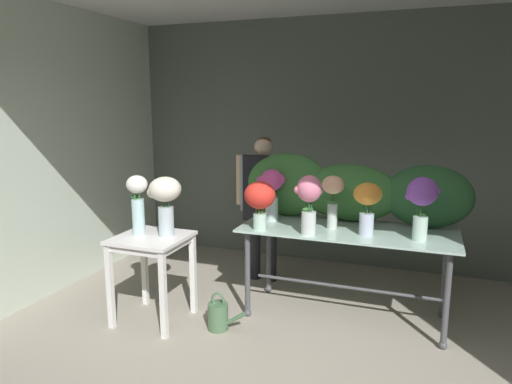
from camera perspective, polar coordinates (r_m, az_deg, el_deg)
The scene contains 16 objects.
ground_plane at distance 4.51m, azimuth 5.52°, elevation -14.97°, with size 7.39×7.39×0.00m, color #9E9384.
wall_back at distance 5.72m, azimuth 10.16°, elevation 5.88°, with size 5.27×0.12×2.96m, color slate.
wall_left at distance 5.39m, azimuth -22.49°, elevation 4.91°, with size 0.12×3.48×2.96m, color silver.
display_table_glass at distance 4.32m, azimuth 11.09°, elevation -6.24°, with size 1.90×0.80×0.85m.
side_table_white at distance 4.29m, azimuth -12.66°, elevation -6.83°, with size 0.62×0.61×0.80m.
florist at distance 5.06m, azimuth 0.88°, elevation -0.20°, with size 0.63×0.24×1.60m.
foliage_backdrop at distance 4.49m, azimuth 11.53°, elevation 0.09°, with size 2.12×0.27×0.63m.
vase_sunset_snapdragons at distance 4.05m, azimuth 13.49°, elevation -1.26°, with size 0.24×0.24×0.45m.
vase_violet_anemones at distance 4.01m, azimuth 19.67°, elevation -0.91°, with size 0.27×0.25×0.53m.
vase_scarlet_tulips at distance 4.11m, azimuth 0.48°, elevation -0.85°, with size 0.28×0.28×0.44m.
vase_fuchsia_hydrangea at distance 4.44m, azimuth 1.94°, elevation 0.39°, with size 0.27×0.22×0.49m.
vase_rosy_peonies at distance 3.98m, azimuth 6.51°, elevation -0.86°, with size 0.23×0.21×0.52m.
vase_peach_lilies at distance 4.20m, azimuth 9.40°, elevation -0.29°, with size 0.20×0.20×0.48m.
vase_white_roses_tall at distance 4.25m, azimuth -14.30°, elevation -1.22°, with size 0.19×0.19×0.54m.
vase_cream_lisianthus_tall at distance 4.16m, azimuth -11.09°, elevation -0.80°, with size 0.31×0.28×0.53m.
watering_can at distance 4.23m, azimuth -4.61°, elevation -14.90°, with size 0.35×0.18×0.34m.
Camera 1 is at (1.01, -2.25, 1.98)m, focal length 32.63 mm.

